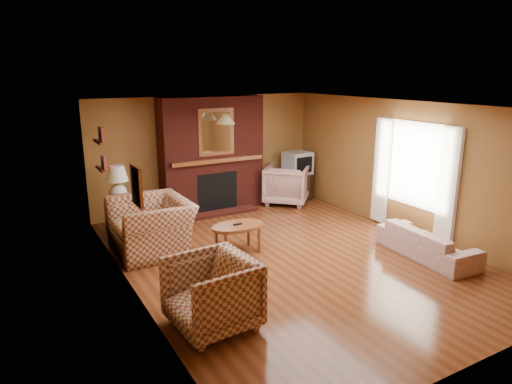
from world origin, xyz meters
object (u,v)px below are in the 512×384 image
table_lamp (117,182)px  plaid_armchair (212,294)px  fireplace (212,155)px  crt_tv (298,163)px  floral_armchair (287,185)px  tv_stand (297,186)px  floral_sofa (427,242)px  plaid_loveseat (151,226)px  side_table (120,217)px  coffee_table (238,228)px

table_lamp → plaid_armchair: bearing=-87.7°
fireplace → table_lamp: size_ratio=3.71×
crt_tv → plaid_armchair: bearing=-134.4°
plaid_armchair → crt_tv: size_ratio=1.65×
floral_armchair → fireplace: bearing=30.8°
floral_armchair → tv_stand: (0.41, 0.19, -0.13)m
plaid_armchair → floral_armchair: 5.29m
tv_stand → crt_tv: crt_tv is taller
floral_sofa → table_lamp: (-4.00, 3.54, 0.74)m
plaid_loveseat → plaid_armchair: (-0.10, -2.63, -0.01)m
table_lamp → tv_stand: (4.15, 0.35, -0.68)m
fireplace → plaid_loveseat: bearing=-138.4°
side_table → crt_tv: (4.15, 0.34, 0.54)m
fireplace → table_lamp: bearing=-165.7°
floral_sofa → coffee_table: coffee_table is taller
plaid_armchair → fireplace: bearing=151.1°
plaid_loveseat → plaid_armchair: plaid_loveseat is taller
floral_armchair → coffee_table: size_ratio=1.05×
side_table → plaid_loveseat: bearing=-77.3°
tv_stand → coffee_table: bearing=-144.0°
floral_armchair → side_table: size_ratio=1.52×
fireplace → crt_tv: (2.05, -0.19, -0.33)m
fireplace → side_table: size_ratio=3.87×
fireplace → floral_sofa: bearing=-65.0°
fireplace → tv_stand: size_ratio=3.99×
floral_armchair → coffee_table: 3.05m
plaid_armchair → table_lamp: size_ratio=1.45×
tv_stand → side_table: bearing=-178.6°
side_table → crt_tv: size_ratio=1.09×
floral_armchair → plaid_armchair: bearing=91.1°
floral_armchair → crt_tv: (0.41, 0.19, 0.42)m
crt_tv → fireplace: bearing=174.7°
coffee_table → crt_tv: bearing=39.3°
fireplace → table_lamp: 2.18m
table_lamp → tv_stand: bearing=4.8°
table_lamp → tv_stand: table_lamp is taller
coffee_table → tv_stand: size_ratio=1.49×
plaid_armchair → table_lamp: table_lamp is taller
plaid_armchair → table_lamp: bearing=178.0°
coffee_table → crt_tv: crt_tv is taller
plaid_loveseat → tv_stand: bearing=110.0°
plaid_loveseat → floral_sofa: plaid_loveseat is taller
floral_armchair → tv_stand: floral_armchair is taller
floral_armchair → floral_sofa: bearing=137.8°
floral_sofa → plaid_loveseat: bearing=61.2°
coffee_table → tv_stand: 3.49m
tv_stand → plaid_loveseat: bearing=-162.9°
fireplace → tv_stand: (2.05, -0.18, -0.88)m
plaid_armchair → floral_sofa: plaid_armchair is taller
floral_armchair → coffee_table: floral_armchair is taller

